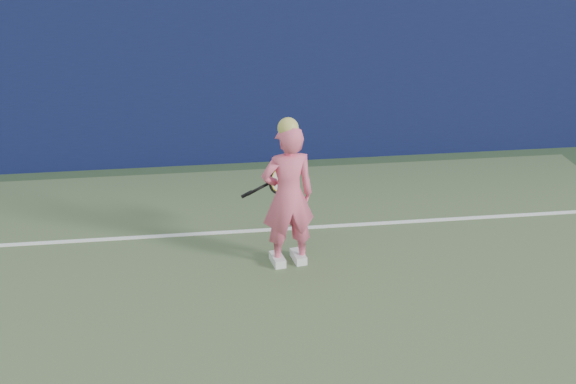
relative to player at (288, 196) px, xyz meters
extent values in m
cube|color=#0D133A|center=(-0.99, 3.33, 0.45)|extent=(24.00, 0.40, 2.50)
imported|color=#E85A7A|center=(0.00, 0.00, -0.01)|extent=(0.63, 0.47, 1.59)
sphere|color=#C3B857|center=(0.00, 0.00, 0.76)|extent=(0.22, 0.22, 0.22)
cube|color=white|center=(0.12, 0.02, -0.75)|extent=(0.16, 0.30, 0.10)
cube|color=white|center=(-0.12, -0.02, -0.75)|extent=(0.16, 0.30, 0.10)
torus|color=black|center=(-0.02, 0.48, -0.01)|extent=(0.31, 0.25, 0.34)
torus|color=yellow|center=(-0.02, 0.48, -0.01)|extent=(0.25, 0.19, 0.28)
cylinder|color=beige|center=(-0.02, 0.48, -0.01)|extent=(0.24, 0.19, 0.28)
cylinder|color=black|center=(-0.27, 0.41, -0.07)|extent=(0.29, 0.16, 0.11)
cylinder|color=black|center=(-0.41, 0.37, -0.12)|extent=(0.14, 0.10, 0.07)
cube|color=white|center=(-0.99, 0.83, -0.79)|extent=(11.00, 0.08, 0.01)
camera|label=1|loc=(-1.04, -7.76, 3.38)|focal=50.00mm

